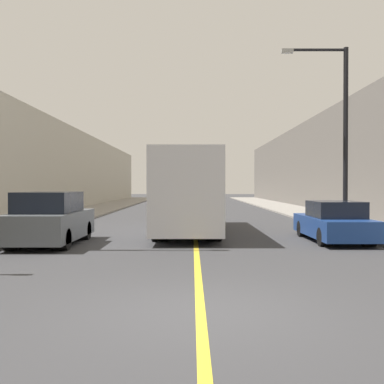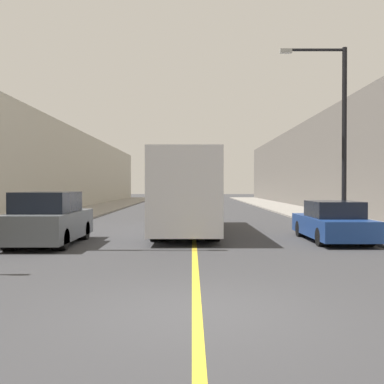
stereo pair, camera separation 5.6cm
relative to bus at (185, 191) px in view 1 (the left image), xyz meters
The scene contains 10 objects.
ground_plane 12.43m from the bus, 88.47° to the right, with size 200.00×200.00×0.00m, color #38383A.
sidewalk_left 19.39m from the bus, 113.58° to the left, with size 3.96×72.00×0.11m, color gray.
sidewalk_right 19.66m from the bus, 64.66° to the left, with size 3.96×72.00×0.11m, color gray.
building_row_left 21.28m from the bus, 123.47° to the left, with size 4.00×72.00×6.92m, color #B7B2A3.
building_row_right 21.69m from the bus, 55.08° to the left, with size 4.00×72.00×7.80m, color #66605B.
road_center_line 17.79m from the bus, 88.94° to the left, with size 0.16×72.00×0.01m, color gold.
bus is the anchor object (origin of this frame).
parked_suv_left 6.28m from the bus, 138.00° to the right, with size 1.98×4.50×1.79m.
car_right_near 6.31m from the bus, 31.16° to the right, with size 1.85×4.60×1.45m.
street_lamp_right 7.03m from the bus, ahead, with size 2.84×0.24×7.74m.
Camera 1 is at (-0.13, -7.07, 2.00)m, focal length 42.00 mm.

